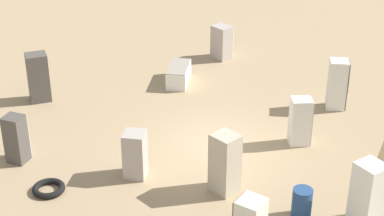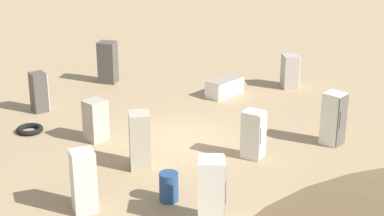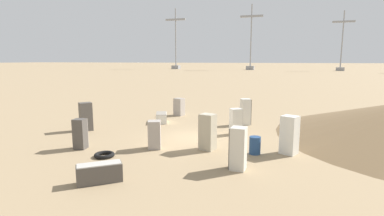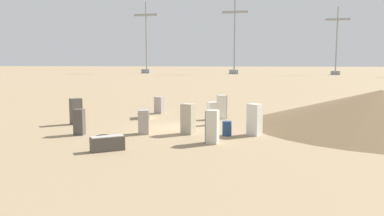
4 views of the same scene
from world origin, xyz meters
TOP-DOWN VIEW (x-y plane):
  - ground_plane at (0.00, 0.00)m, footprint 1000.00×1000.00m
  - power_pylon_1 at (-27.44, -128.78)m, footprint 8.95×3.07m
  - power_pylon_2 at (11.84, -131.14)m, footprint 10.74×3.68m
  - power_pylon_3 at (51.13, -133.50)m, footprint 10.87×3.73m
  - discarded_fridge_0 at (-3.43, 4.46)m, footprint 0.71×0.69m
  - discarded_fridge_1 at (3.63, -3.70)m, footprint 1.36×1.86m
  - discarded_fridge_2 at (1.28, 2.70)m, footprint 0.84×0.89m
  - discarded_fridge_3 at (-2.34, -1.67)m, footprint 0.89×0.86m
  - discarded_fridge_4 at (5.01, 3.90)m, footprint 0.68×0.69m
  - discarded_fridge_5 at (7.37, 0.28)m, footprint 1.01×1.02m
  - discarded_fridge_6 at (3.32, -6.78)m, footprint 0.92×0.87m
  - discarded_fridge_7 at (-2.53, -4.77)m, footprint 0.89×0.85m
  - discarded_fridge_8 at (-5.54, 1.49)m, footprint 0.98×0.98m
  - discarded_fridge_9 at (-1.46, 2.04)m, footprint 0.91×0.83m
  - discarded_fridge_10 at (1.41, 7.45)m, footprint 1.68×1.50m
  - scrap_tire at (3.02, 4.73)m, footprint 0.98×0.98m
  - rusty_barrel at (-3.91, 2.06)m, footprint 0.56×0.56m

SIDE VIEW (x-z plane):
  - ground_plane at x=0.00m, z-range 0.00..0.00m
  - scrap_tire at x=3.02m, z-range 0.00..0.19m
  - discarded_fridge_1 at x=3.63m, z-range 0.00..0.71m
  - discarded_fridge_10 at x=1.41m, z-range 0.00..0.76m
  - rusty_barrel at x=-3.91m, z-range 0.00..0.89m
  - discarded_fridge_6 at x=3.32m, z-range 0.00..1.47m
  - discarded_fridge_2 at x=1.28m, z-range 0.00..1.50m
  - discarded_fridge_4 at x=5.01m, z-range 0.00..1.60m
  - discarded_fridge_3 at x=-2.34m, z-range 0.00..1.65m
  - discarded_fridge_0 at x=-3.43m, z-range 0.00..1.85m
  - discarded_fridge_5 at x=7.37m, z-range 0.00..1.88m
  - discarded_fridge_7 at x=-2.53m, z-range 0.00..1.89m
  - discarded_fridge_9 at x=-1.46m, z-range 0.00..1.90m
  - discarded_fridge_8 at x=-5.54m, z-range 0.00..1.93m
  - power_pylon_1 at x=-27.44m, z-range -4.83..20.73m
  - power_pylon_2 at x=11.84m, z-range -5.80..24.89m
  - power_pylon_3 at x=51.13m, z-range -5.87..25.18m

